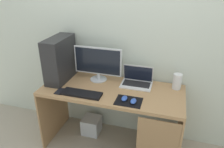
# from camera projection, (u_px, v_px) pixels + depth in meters

# --- Properties ---
(ground_plane) EXTENTS (8.00, 8.00, 0.00)m
(ground_plane) POSITION_uv_depth(u_px,v_px,m) (112.00, 143.00, 2.67)
(ground_plane) COLOR #9E9384
(wall_back) EXTENTS (4.00, 0.05, 2.60)m
(wall_back) POSITION_uv_depth(u_px,v_px,m) (121.00, 33.00, 2.42)
(wall_back) COLOR beige
(wall_back) RESTS_ON ground_plane
(desk) EXTENTS (1.54, 0.65, 0.77)m
(desk) POSITION_uv_depth(u_px,v_px,m) (113.00, 102.00, 2.39)
(desk) COLOR #A37A51
(desk) RESTS_ON ground_plane
(pc_tower) EXTENTS (0.19, 0.46, 0.50)m
(pc_tower) POSITION_uv_depth(u_px,v_px,m) (60.00, 59.00, 2.45)
(pc_tower) COLOR #232326
(pc_tower) RESTS_ON desk
(monitor) EXTENTS (0.56, 0.19, 0.40)m
(monitor) POSITION_uv_depth(u_px,v_px,m) (98.00, 63.00, 2.44)
(monitor) COLOR #B7BCC6
(monitor) RESTS_ON desk
(laptop) EXTENTS (0.34, 0.23, 0.21)m
(laptop) POSITION_uv_depth(u_px,v_px,m) (137.00, 81.00, 2.42)
(laptop) COLOR silver
(laptop) RESTS_ON desk
(speaker) EXTENTS (0.09, 0.09, 0.17)m
(speaker) POSITION_uv_depth(u_px,v_px,m) (177.00, 81.00, 2.31)
(speaker) COLOR silver
(speaker) RESTS_ON desk
(keyboard) EXTENTS (0.42, 0.14, 0.02)m
(keyboard) POSITION_uv_depth(u_px,v_px,m) (82.00, 94.00, 2.22)
(keyboard) COLOR black
(keyboard) RESTS_ON desk
(mousepad) EXTENTS (0.26, 0.20, 0.00)m
(mousepad) POSITION_uv_depth(u_px,v_px,m) (129.00, 101.00, 2.11)
(mousepad) COLOR black
(mousepad) RESTS_ON desk
(mouse_left) EXTENTS (0.06, 0.10, 0.03)m
(mouse_left) POSITION_uv_depth(u_px,v_px,m) (124.00, 98.00, 2.12)
(mouse_left) COLOR #2D51B2
(mouse_left) RESTS_ON mousepad
(mouse_right) EXTENTS (0.06, 0.10, 0.03)m
(mouse_right) POSITION_uv_depth(u_px,v_px,m) (133.00, 101.00, 2.07)
(mouse_right) COLOR #2D51B2
(mouse_right) RESTS_ON mousepad
(cell_phone) EXTENTS (0.07, 0.13, 0.01)m
(cell_phone) POSITION_uv_depth(u_px,v_px,m) (60.00, 91.00, 2.28)
(cell_phone) COLOR black
(cell_phone) RESTS_ON desk
(subwoofer) EXTENTS (0.22, 0.22, 0.22)m
(subwoofer) POSITION_uv_depth(u_px,v_px,m) (92.00, 125.00, 2.81)
(subwoofer) COLOR #B7BCC6
(subwoofer) RESTS_ON ground_plane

